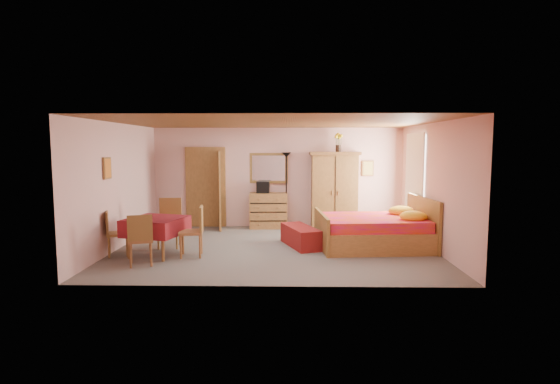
{
  "coord_description": "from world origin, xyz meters",
  "views": [
    {
      "loc": [
        0.29,
        -8.94,
        2.12
      ],
      "look_at": [
        0.1,
        0.3,
        1.15
      ],
      "focal_mm": 28.0,
      "sensor_mm": 36.0,
      "label": 1
    }
  ],
  "objects_px": {
    "chair_south": "(140,239)",
    "stereo": "(263,187)",
    "wardrobe": "(334,191)",
    "chair_west": "(118,233)",
    "chair_north": "(169,223)",
    "chair_east": "(191,232)",
    "wall_mirror": "(269,168)",
    "floor_lamp": "(286,190)",
    "bench": "(300,236)",
    "bed": "(372,222)",
    "sunflower_vase": "(338,142)",
    "chest_of_drawers": "(268,211)",
    "dining_table": "(156,237)"
  },
  "relations": [
    {
      "from": "wall_mirror",
      "to": "floor_lamp",
      "type": "distance_m",
      "value": 0.74
    },
    {
      "from": "chair_west",
      "to": "wall_mirror",
      "type": "bearing_deg",
      "value": 117.62
    },
    {
      "from": "chair_south",
      "to": "stereo",
      "type": "bearing_deg",
      "value": 42.83
    },
    {
      "from": "wall_mirror",
      "to": "stereo",
      "type": "xyz_separation_m",
      "value": [
        -0.14,
        -0.18,
        -0.48
      ]
    },
    {
      "from": "sunflower_vase",
      "to": "chair_west",
      "type": "xyz_separation_m",
      "value": [
        -4.57,
        -2.88,
        -1.78
      ]
    },
    {
      "from": "dining_table",
      "to": "chair_north",
      "type": "xyz_separation_m",
      "value": [
        0.07,
        0.68,
        0.14
      ]
    },
    {
      "from": "bed",
      "to": "bench",
      "type": "relative_size",
      "value": 1.79
    },
    {
      "from": "wall_mirror",
      "to": "floor_lamp",
      "type": "bearing_deg",
      "value": -11.56
    },
    {
      "from": "dining_table",
      "to": "chair_east",
      "type": "xyz_separation_m",
      "value": [
        0.7,
        -0.06,
        0.12
      ]
    },
    {
      "from": "stereo",
      "to": "chair_west",
      "type": "distance_m",
      "value": 4.04
    },
    {
      "from": "wardrobe",
      "to": "chest_of_drawers",
      "type": "bearing_deg",
      "value": 177.66
    },
    {
      "from": "stereo",
      "to": "floor_lamp",
      "type": "relative_size",
      "value": 0.16
    },
    {
      "from": "chair_north",
      "to": "bench",
      "type": "bearing_deg",
      "value": 178.54
    },
    {
      "from": "dining_table",
      "to": "chair_south",
      "type": "bearing_deg",
      "value": -95.52
    },
    {
      "from": "dining_table",
      "to": "chair_south",
      "type": "distance_m",
      "value": 0.7
    },
    {
      "from": "chair_west",
      "to": "dining_table",
      "type": "bearing_deg",
      "value": 72.02
    },
    {
      "from": "chest_of_drawers",
      "to": "bed",
      "type": "xyz_separation_m",
      "value": [
        2.29,
        -2.1,
        0.07
      ]
    },
    {
      "from": "bench",
      "to": "dining_table",
      "type": "xyz_separation_m",
      "value": [
        -2.83,
        -0.84,
        0.16
      ]
    },
    {
      "from": "stereo",
      "to": "bed",
      "type": "xyz_separation_m",
      "value": [
        2.43,
        -2.13,
        -0.54
      ]
    },
    {
      "from": "bed",
      "to": "bench",
      "type": "distance_m",
      "value": 1.55
    },
    {
      "from": "chair_west",
      "to": "bench",
      "type": "bearing_deg",
      "value": 82.84
    },
    {
      "from": "floor_lamp",
      "to": "chair_south",
      "type": "relative_size",
      "value": 2.1
    },
    {
      "from": "bed",
      "to": "stereo",
      "type": "bearing_deg",
      "value": 134.45
    },
    {
      "from": "chair_north",
      "to": "chair_south",
      "type": "bearing_deg",
      "value": 79.73
    },
    {
      "from": "wardrobe",
      "to": "bench",
      "type": "height_order",
      "value": "wardrobe"
    },
    {
      "from": "chair_west",
      "to": "chair_east",
      "type": "relative_size",
      "value": 0.91
    },
    {
      "from": "sunflower_vase",
      "to": "chair_north",
      "type": "relative_size",
      "value": 0.47
    },
    {
      "from": "chest_of_drawers",
      "to": "bench",
      "type": "bearing_deg",
      "value": -71.83
    },
    {
      "from": "chest_of_drawers",
      "to": "bed",
      "type": "relative_size",
      "value": 0.43
    },
    {
      "from": "chest_of_drawers",
      "to": "chair_north",
      "type": "relative_size",
      "value": 0.95
    },
    {
      "from": "wardrobe",
      "to": "chair_west",
      "type": "height_order",
      "value": "wardrobe"
    },
    {
      "from": "sunflower_vase",
      "to": "chair_west",
      "type": "height_order",
      "value": "sunflower_vase"
    },
    {
      "from": "wall_mirror",
      "to": "chair_north",
      "type": "xyz_separation_m",
      "value": [
        -1.99,
        -2.44,
        -1.04
      ]
    },
    {
      "from": "wardrobe",
      "to": "dining_table",
      "type": "distance_m",
      "value": 4.74
    },
    {
      "from": "dining_table",
      "to": "floor_lamp",
      "type": "bearing_deg",
      "value": 49.93
    },
    {
      "from": "chair_south",
      "to": "chair_east",
      "type": "distance_m",
      "value": 0.99
    },
    {
      "from": "stereo",
      "to": "wall_mirror",
      "type": "bearing_deg",
      "value": 51.97
    },
    {
      "from": "chair_east",
      "to": "dining_table",
      "type": "bearing_deg",
      "value": 77.77
    },
    {
      "from": "chair_north",
      "to": "wall_mirror",
      "type": "bearing_deg",
      "value": -133.8
    },
    {
      "from": "chair_west",
      "to": "chair_east",
      "type": "distance_m",
      "value": 1.44
    },
    {
      "from": "floor_lamp",
      "to": "bench",
      "type": "xyz_separation_m",
      "value": [
        0.31,
        -2.16,
        -0.77
      ]
    },
    {
      "from": "dining_table",
      "to": "chair_west",
      "type": "height_order",
      "value": "chair_west"
    },
    {
      "from": "chest_of_drawers",
      "to": "chair_south",
      "type": "bearing_deg",
      "value": -122.84
    },
    {
      "from": "bed",
      "to": "chair_north",
      "type": "relative_size",
      "value": 2.21
    },
    {
      "from": "stereo",
      "to": "chair_south",
      "type": "xyz_separation_m",
      "value": [
        -1.98,
        -3.64,
        -0.6
      ]
    },
    {
      "from": "chair_west",
      "to": "bed",
      "type": "bearing_deg",
      "value": 78.51
    },
    {
      "from": "floor_lamp",
      "to": "dining_table",
      "type": "distance_m",
      "value": 3.96
    },
    {
      "from": "wall_mirror",
      "to": "dining_table",
      "type": "height_order",
      "value": "wall_mirror"
    },
    {
      "from": "sunflower_vase",
      "to": "chair_north",
      "type": "distance_m",
      "value": 4.66
    },
    {
      "from": "floor_lamp",
      "to": "chair_south",
      "type": "xyz_separation_m",
      "value": [
        -2.58,
        -3.69,
        -0.51
      ]
    }
  ]
}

